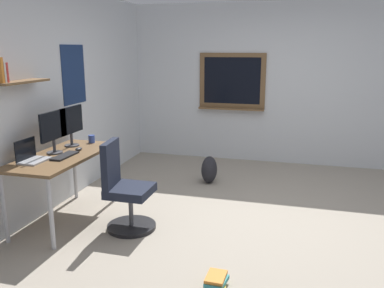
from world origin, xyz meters
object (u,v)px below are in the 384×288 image
at_px(computer_mouse, 79,149).
at_px(backpack, 209,170).
at_px(office_chair, 124,192).
at_px(laptop, 31,156).
at_px(desk, 63,162).
at_px(monitor_primary, 54,129).
at_px(keyboard, 65,156).
at_px(monitor_secondary, 71,123).
at_px(book_stack_on_floor, 216,281).
at_px(coffee_mug, 92,139).

xyz_separation_m(computer_mouse, backpack, (1.46, -1.18, -0.58)).
height_order(office_chair, laptop, laptop).
bearing_deg(office_chair, desk, 88.19).
distance_m(monitor_primary, computer_mouse, 0.36).
bearing_deg(keyboard, monitor_primary, 60.28).
relative_size(desk, monitor_secondary, 3.00).
xyz_separation_m(monitor_secondary, keyboard, (-0.45, -0.18, -0.26)).
height_order(backpack, book_stack_on_floor, backpack).
xyz_separation_m(keyboard, computer_mouse, (0.28, 0.00, 0.01)).
bearing_deg(monitor_secondary, backpack, -46.66).
xyz_separation_m(keyboard, book_stack_on_floor, (-0.77, -1.82, -0.72)).
height_order(office_chair, computer_mouse, office_chair).
relative_size(monitor_primary, computer_mouse, 4.46).
bearing_deg(monitor_primary, computer_mouse, -46.22).
relative_size(computer_mouse, coffee_mug, 1.13).
distance_m(keyboard, backpack, 2.18).
height_order(office_chair, monitor_secondary, monitor_secondary).
bearing_deg(backpack, book_stack_on_floor, -165.74).
distance_m(desk, backpack, 2.14).
bearing_deg(laptop, backpack, -35.43).
distance_m(desk, office_chair, 0.78).
xyz_separation_m(desk, keyboard, (-0.07, -0.08, 0.09)).
bearing_deg(monitor_primary, desk, -108.65).
relative_size(desk, keyboard, 3.77).
bearing_deg(monitor_secondary, monitor_primary, 180.00).
xyz_separation_m(office_chair, coffee_mug, (0.62, 0.70, 0.39)).
height_order(monitor_primary, keyboard, monitor_primary).
distance_m(backpack, book_stack_on_floor, 2.60).
height_order(laptop, monitor_primary, monitor_primary).
distance_m(desk, coffee_mug, 0.61).
relative_size(monitor_primary, coffee_mug, 5.04).
distance_m(monitor_secondary, book_stack_on_floor, 2.54).
bearing_deg(computer_mouse, office_chair, -109.72).
bearing_deg(coffee_mug, office_chair, -131.48).
distance_m(laptop, backpack, 2.51).
relative_size(desk, computer_mouse, 13.40).
height_order(keyboard, backpack, keyboard).
relative_size(laptop, monitor_primary, 0.67).
height_order(monitor_secondary, keyboard, monitor_secondary).
distance_m(laptop, coffee_mug, 0.93).
bearing_deg(keyboard, laptop, 136.52).
bearing_deg(coffee_mug, backpack, -48.91).
bearing_deg(keyboard, book_stack_on_floor, -113.08).
xyz_separation_m(monitor_primary, keyboard, (-0.10, -0.18, -0.26)).
height_order(monitor_primary, computer_mouse, monitor_primary).
bearing_deg(backpack, laptop, 144.57).
bearing_deg(book_stack_on_floor, backpack, 14.26).
relative_size(keyboard, coffee_mug, 4.02).
distance_m(office_chair, monitor_primary, 1.04).
bearing_deg(monitor_secondary, laptop, 176.04).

